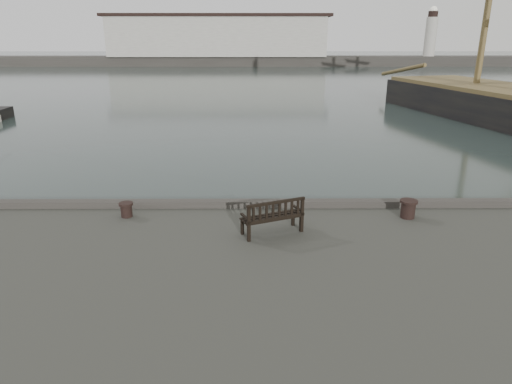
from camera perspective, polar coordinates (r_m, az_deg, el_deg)
ground at (r=13.19m, az=1.12°, el=-7.96°), size 400.00×400.00×0.00m
breakwater at (r=103.88m, az=-2.80°, el=17.87°), size 140.00×9.50×12.20m
bench at (r=10.68m, az=2.06°, el=-3.86°), size 1.54×1.04×0.84m
bollard_left at (r=12.14m, az=-15.90°, el=-2.15°), size 0.38×0.38×0.38m
bollard_right at (r=12.23m, az=18.48°, el=-2.02°), size 0.58×0.58×0.47m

